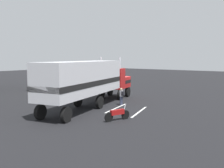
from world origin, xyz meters
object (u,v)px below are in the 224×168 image
Objects in this scene: parked_bus at (61,74)px; motorcycle at (117,114)px; semi_truck at (89,79)px; person_bystander at (121,96)px.

parked_bus is 5.58× the size of motorcycle.
semi_truck is 1.27× the size of parked_bus.
parked_bus is at bearing 58.72° from motorcycle.
parked_bus is (8.56, 13.17, -0.46)m from semi_truck.
semi_truck is 15.71m from parked_bus.
person_bystander is at bearing 31.78° from motorcycle.
semi_truck is 5.74m from motorcycle.
parked_bus is 21.11m from motorcycle.
semi_truck is 8.80× the size of person_bystander.
motorcycle is (-4.94, -3.06, -0.41)m from person_bystander.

